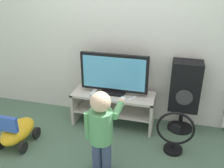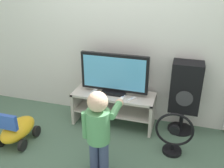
{
  "view_description": "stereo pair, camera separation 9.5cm",
  "coord_description": "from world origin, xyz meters",
  "px_view_note": "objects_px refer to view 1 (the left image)",
  "views": [
    {
      "loc": [
        0.74,
        -2.64,
        1.93
      ],
      "look_at": [
        0.0,
        0.12,
        0.63
      ],
      "focal_mm": 40.0,
      "sensor_mm": 36.0,
      "label": 1
    },
    {
      "loc": [
        0.83,
        -2.61,
        1.93
      ],
      "look_at": [
        0.0,
        0.12,
        0.63
      ],
      "focal_mm": 40.0,
      "sensor_mm": 36.0,
      "label": 2
    }
  ],
  "objects_px": {
    "speaker_tower": "(185,88)",
    "ride_on_toy": "(18,131)",
    "game_console": "(94,93)",
    "remote_secondary": "(123,97)",
    "remote_primary": "(132,99)",
    "child": "(102,126)",
    "television": "(114,75)",
    "floor_fan": "(175,134)"
  },
  "relations": [
    {
      "from": "game_console",
      "to": "ride_on_toy",
      "type": "relative_size",
      "value": 0.37
    },
    {
      "from": "remote_primary",
      "to": "remote_secondary",
      "type": "relative_size",
      "value": 0.96
    },
    {
      "from": "speaker_tower",
      "to": "floor_fan",
      "type": "height_order",
      "value": "speaker_tower"
    },
    {
      "from": "television",
      "to": "child",
      "type": "bearing_deg",
      "value": -83.03
    },
    {
      "from": "television",
      "to": "child",
      "type": "xyz_separation_m",
      "value": [
        0.11,
        -0.91,
        -0.18
      ]
    },
    {
      "from": "television",
      "to": "remote_primary",
      "type": "relative_size",
      "value": 6.85
    },
    {
      "from": "television",
      "to": "child",
      "type": "distance_m",
      "value": 0.93
    },
    {
      "from": "game_console",
      "to": "floor_fan",
      "type": "bearing_deg",
      "value": -16.22
    },
    {
      "from": "speaker_tower",
      "to": "remote_secondary",
      "type": "bearing_deg",
      "value": -164.96
    },
    {
      "from": "remote_primary",
      "to": "speaker_tower",
      "type": "bearing_deg",
      "value": 18.04
    },
    {
      "from": "remote_secondary",
      "to": "game_console",
      "type": "bearing_deg",
      "value": 177.48
    },
    {
      "from": "television",
      "to": "child",
      "type": "relative_size",
      "value": 0.96
    },
    {
      "from": "speaker_tower",
      "to": "floor_fan",
      "type": "relative_size",
      "value": 1.8
    },
    {
      "from": "child",
      "to": "floor_fan",
      "type": "height_order",
      "value": "child"
    },
    {
      "from": "remote_primary",
      "to": "ride_on_toy",
      "type": "xyz_separation_m",
      "value": [
        -1.27,
        -0.63,
        -0.29
      ]
    },
    {
      "from": "remote_secondary",
      "to": "speaker_tower",
      "type": "relative_size",
      "value": 0.14
    },
    {
      "from": "floor_fan",
      "to": "remote_secondary",
      "type": "bearing_deg",
      "value": 156.55
    },
    {
      "from": "television",
      "to": "child",
      "type": "height_order",
      "value": "television"
    },
    {
      "from": "remote_secondary",
      "to": "speaker_tower",
      "type": "height_order",
      "value": "speaker_tower"
    },
    {
      "from": "speaker_tower",
      "to": "ride_on_toy",
      "type": "distance_m",
      "value": 2.11
    },
    {
      "from": "child",
      "to": "speaker_tower",
      "type": "bearing_deg",
      "value": 51.8
    },
    {
      "from": "game_console",
      "to": "remote_primary",
      "type": "distance_m",
      "value": 0.52
    },
    {
      "from": "television",
      "to": "floor_fan",
      "type": "height_order",
      "value": "television"
    },
    {
      "from": "remote_primary",
      "to": "remote_secondary",
      "type": "xyz_separation_m",
      "value": [
        -0.12,
        0.0,
        0.0
      ]
    },
    {
      "from": "ride_on_toy",
      "to": "child",
      "type": "bearing_deg",
      "value": -8.19
    },
    {
      "from": "remote_primary",
      "to": "ride_on_toy",
      "type": "height_order",
      "value": "remote_primary"
    },
    {
      "from": "television",
      "to": "floor_fan",
      "type": "xyz_separation_m",
      "value": [
        0.82,
        -0.41,
        -0.48
      ]
    },
    {
      "from": "game_console",
      "to": "floor_fan",
      "type": "distance_m",
      "value": 1.14
    },
    {
      "from": "child",
      "to": "floor_fan",
      "type": "xyz_separation_m",
      "value": [
        0.71,
        0.5,
        -0.31
      ]
    },
    {
      "from": "child",
      "to": "speaker_tower",
      "type": "relative_size",
      "value": 0.97
    },
    {
      "from": "remote_primary",
      "to": "remote_secondary",
      "type": "distance_m",
      "value": 0.12
    },
    {
      "from": "child",
      "to": "floor_fan",
      "type": "bearing_deg",
      "value": 34.96
    },
    {
      "from": "speaker_tower",
      "to": "ride_on_toy",
      "type": "xyz_separation_m",
      "value": [
        -1.89,
        -0.83,
        -0.42
      ]
    },
    {
      "from": "remote_secondary",
      "to": "ride_on_toy",
      "type": "bearing_deg",
      "value": -151.15
    },
    {
      "from": "television",
      "to": "speaker_tower",
      "type": "distance_m",
      "value": 0.9
    },
    {
      "from": "floor_fan",
      "to": "game_console",
      "type": "bearing_deg",
      "value": 163.78
    },
    {
      "from": "child",
      "to": "speaker_tower",
      "type": "distance_m",
      "value": 1.26
    },
    {
      "from": "game_console",
      "to": "ride_on_toy",
      "type": "xyz_separation_m",
      "value": [
        -0.75,
        -0.65,
        -0.3
      ]
    },
    {
      "from": "remote_primary",
      "to": "child",
      "type": "distance_m",
      "value": 0.81
    },
    {
      "from": "television",
      "to": "speaker_tower",
      "type": "bearing_deg",
      "value": 5.5
    },
    {
      "from": "game_console",
      "to": "child",
      "type": "distance_m",
      "value": 0.89
    },
    {
      "from": "television",
      "to": "floor_fan",
      "type": "bearing_deg",
      "value": -26.46
    }
  ]
}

